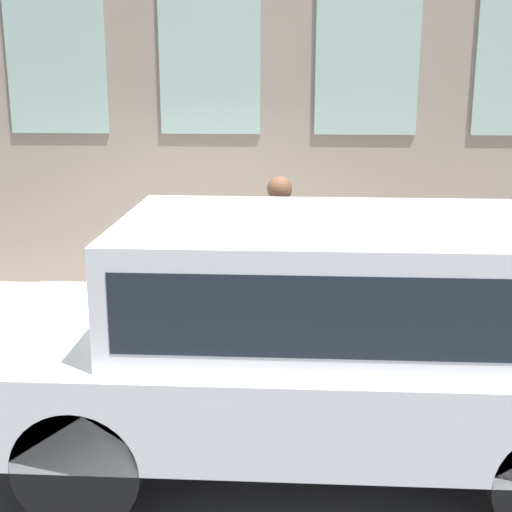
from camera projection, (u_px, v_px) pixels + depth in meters
ground_plane at (185, 371)px, 6.88m from camera, size 80.00×80.00×0.00m
sidewalk at (201, 322)px, 7.99m from camera, size 2.33×60.00×0.16m
fire_hydrant at (232, 301)px, 7.12m from camera, size 0.33×0.44×0.82m
person at (279, 238)px, 7.40m from camera, size 0.39×0.26×1.62m
parked_truck_white_near at (320, 324)px, 5.10m from camera, size 2.06×4.72×1.81m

